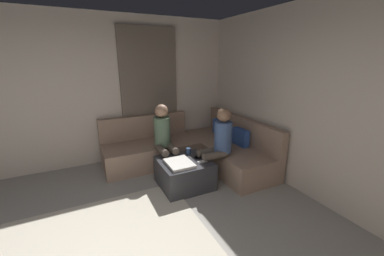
{
  "coord_description": "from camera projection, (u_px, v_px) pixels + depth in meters",
  "views": [
    {
      "loc": [
        1.66,
        0.03,
        1.94
      ],
      "look_at": [
        -1.63,
        1.63,
        0.85
      ],
      "focal_mm": 22.06,
      "sensor_mm": 36.0,
      "label": 1
    }
  ],
  "objects": [
    {
      "name": "game_remote",
      "position": [
        202.0,
        162.0,
        3.57
      ],
      "size": [
        0.05,
        0.15,
        0.02
      ],
      "primitive_type": "cube",
      "color": "white",
      "rests_on": "ottoman"
    },
    {
      "name": "curtain_panel",
      "position": [
        150.0,
        95.0,
        4.61
      ],
      "size": [
        0.06,
        1.1,
        2.5
      ],
      "primitive_type": "cube",
      "color": "#726659",
      "rests_on": "ground_plane"
    },
    {
      "name": "wall_left",
      "position": [
        76.0,
        93.0,
        4.12
      ],
      "size": [
        0.12,
        6.0,
        2.7
      ],
      "primitive_type": "cube",
      "color": "beige",
      "rests_on": "ground_plane"
    },
    {
      "name": "ottoman",
      "position": [
        184.0,
        173.0,
        3.7
      ],
      "size": [
        0.76,
        0.76,
        0.42
      ],
      "primitive_type": "cube",
      "color": "#333338",
      "rests_on": "ground_plane"
    },
    {
      "name": "person_on_couch_back",
      "position": [
        218.0,
        142.0,
        3.73
      ],
      "size": [
        0.3,
        0.6,
        1.2
      ],
      "rotation": [
        0.0,
        0.0,
        3.14
      ],
      "color": "brown",
      "rests_on": "ground_plane"
    },
    {
      "name": "coffee_mug",
      "position": [
        189.0,
        151.0,
        3.89
      ],
      "size": [
        0.08,
        0.08,
        0.1
      ],
      "primitive_type": "cylinder",
      "color": "#334C72",
      "rests_on": "ottoman"
    },
    {
      "name": "person_on_couch_side",
      "position": [
        164.0,
        137.0,
        3.98
      ],
      "size": [
        0.6,
        0.3,
        1.2
      ],
      "rotation": [
        0.0,
        0.0,
        -1.57
      ],
      "color": "brown",
      "rests_on": "ground_plane"
    },
    {
      "name": "folded_blanket",
      "position": [
        179.0,
        163.0,
        3.5
      ],
      "size": [
        0.44,
        0.36,
        0.04
      ],
      "primitive_type": "cube",
      "color": "white",
      "rests_on": "ottoman"
    },
    {
      "name": "wall_back",
      "position": [
        350.0,
        109.0,
        2.82
      ],
      "size": [
        6.0,
        0.12,
        2.7
      ],
      "primitive_type": "cube",
      "color": "beige",
      "rests_on": "ground_plane"
    },
    {
      "name": "sectional_couch",
      "position": [
        193.0,
        149.0,
        4.47
      ],
      "size": [
        2.1,
        2.55,
        0.87
      ],
      "color": "#9E7F6B",
      "rests_on": "ground_plane"
    }
  ]
}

